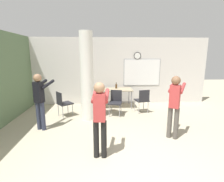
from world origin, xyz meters
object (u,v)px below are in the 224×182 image
Objects in this scene: person_playing_side at (175,102)px; person_watching_back at (40,97)px; chair_table_right at (142,99)px; chair_near_pillar at (63,102)px; person_playing_front at (100,114)px; folding_table at (108,90)px; chair_table_front at (116,101)px; bottle_on_table at (116,86)px.

person_playing_side reaches higher than person_watching_back.
person_playing_side is (0.33, -2.00, 0.43)m from chair_table_right.
person_playing_front is (1.29, -2.50, 0.42)m from chair_near_pillar.
chair_table_right reaches higher than folding_table.
person_playing_side is at bearing -61.14° from folding_table.
chair_table_front is (-0.99, -0.18, 0.00)m from chair_table_right.
chair_table_right is (1.21, -0.78, -0.18)m from folding_table.
person_playing_side is (3.12, -1.75, 0.43)m from chair_near_pillar.
person_playing_side reaches higher than chair_table_right.
chair_table_front is 0.55× the size of person_playing_side.
folding_table is 1.01m from chair_table_front.
chair_table_front is 1.80m from chair_near_pillar.
chair_table_right is at bearing 99.30° from person_playing_side.
chair_table_front is 1.00× the size of chair_near_pillar.
person_playing_front reaches higher than folding_table.
chair_table_right is at bearing 61.27° from person_playing_front.
person_watching_back is (-3.51, 0.71, -0.00)m from person_playing_side.
chair_table_front is at bearing -77.52° from folding_table.
chair_table_right is 2.07m from person_playing_side.
person_watching_back is (-2.30, -2.24, 0.10)m from bottle_on_table.
person_playing_side is 1.00× the size of person_watching_back.
bottle_on_table is 0.28× the size of chair_table_right.
chair_near_pillar is 0.55× the size of person_playing_front.
bottle_on_table is 1.18m from chair_table_front.
chair_table_right is at bearing -32.97° from folding_table.
folding_table is 2.17× the size of chair_table_right.
bottle_on_table is at bearing 26.94° from folding_table.
bottle_on_table reaches higher than chair_near_pillar.
chair_table_right is 0.55× the size of person_playing_front.
person_playing_front is at bearing -101.34° from chair_table_front.
chair_near_pillar is (-2.80, -0.25, 0.00)m from chair_table_right.
chair_table_right is 0.55× the size of person_playing_side.
person_watching_back is 1.01× the size of person_playing_front.
person_playing_side is at bearing -67.70° from bottle_on_table.
person_watching_back is at bearing -133.60° from folding_table.
bottle_on_table reaches higher than chair_table_right.
chair_table_front is 0.55× the size of person_playing_front.
chair_near_pillar is 1.18m from person_watching_back.
chair_table_front is at bearing -169.53° from chair_table_right.
chair_near_pillar is 3.61m from person_playing_side.
person_playing_side is at bearing 22.23° from person_playing_front.
chair_near_pillar reaches higher than folding_table.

